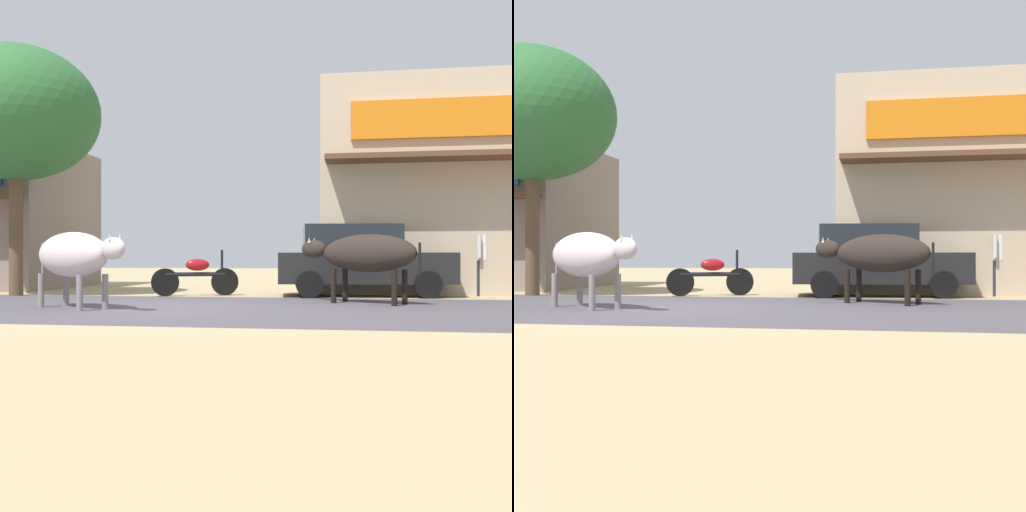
% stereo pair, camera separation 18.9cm
% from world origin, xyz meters
% --- Properties ---
extents(ground, '(80.00, 80.00, 0.00)m').
position_xyz_m(ground, '(0.00, 0.00, 0.00)').
color(ground, tan).
extents(asphalt_road, '(72.00, 6.12, 0.00)m').
position_xyz_m(asphalt_road, '(0.00, 0.00, 0.00)').
color(asphalt_road, '#504A52').
rests_on(asphalt_road, ground).
extents(storefront_right_club, '(7.21, 5.56, 5.28)m').
position_xyz_m(storefront_right_club, '(6.07, 6.63, 2.64)').
color(storefront_right_club, '#C1AA8B').
rests_on(storefront_right_club, ground).
extents(roadside_tree, '(3.89, 3.89, 5.83)m').
position_xyz_m(roadside_tree, '(-4.55, 2.88, 4.25)').
color(roadside_tree, brown).
rests_on(roadside_tree, ground).
extents(parked_hatchback_car, '(4.13, 2.22, 1.64)m').
position_xyz_m(parked_hatchback_car, '(3.40, 4.01, 0.84)').
color(parked_hatchback_car, black).
rests_on(parked_hatchback_car, ground).
extents(parked_motorcycle, '(1.91, 0.88, 1.07)m').
position_xyz_m(parked_motorcycle, '(-0.35, 3.44, 0.48)').
color(parked_motorcycle, black).
rests_on(parked_motorcycle, ground).
extents(cow_near_brown, '(2.32, 1.74, 1.34)m').
position_xyz_m(cow_near_brown, '(-1.54, -0.45, 0.93)').
color(cow_near_brown, silver).
rests_on(cow_near_brown, ground).
extents(cow_far_dark, '(2.43, 1.56, 1.34)m').
position_xyz_m(cow_far_dark, '(3.50, 1.54, 0.96)').
color(cow_far_dark, '#2C231E').
rests_on(cow_far_dark, ground).
extents(pedestrian_by_shop, '(0.44, 0.61, 1.64)m').
position_xyz_m(pedestrian_by_shop, '(6.08, 4.46, 0.96)').
color(pedestrian_by_shop, '#262633').
rests_on(pedestrian_by_shop, ground).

